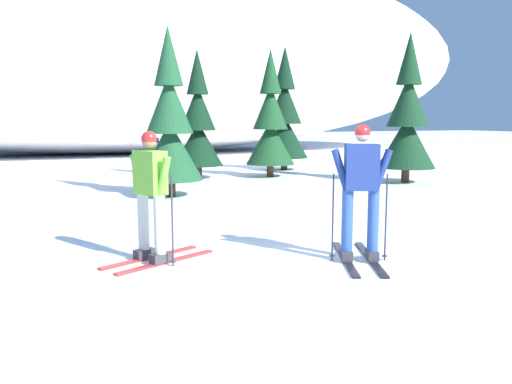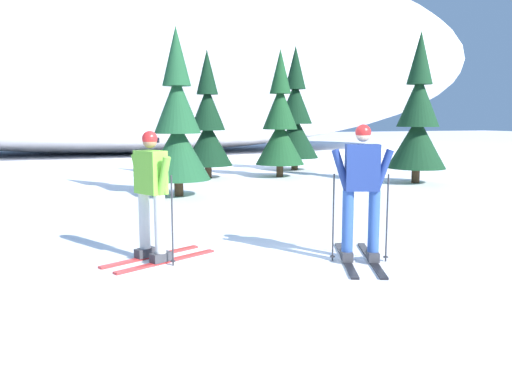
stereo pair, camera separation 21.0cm
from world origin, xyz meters
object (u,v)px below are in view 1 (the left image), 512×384
(skier_lime_jacket, at_px, (151,193))
(pine_tree_right, at_px, (285,119))
(pine_tree_center_right, at_px, (270,124))
(pine_tree_center_left, at_px, (170,126))
(skier_navy_jacket, at_px, (361,190))
(pine_tree_center, at_px, (198,125))
(pine_tree_far_right, at_px, (407,120))

(skier_lime_jacket, bearing_deg, pine_tree_right, 57.43)
(pine_tree_center_right, bearing_deg, pine_tree_center_left, -141.82)
(pine_tree_center_right, height_order, pine_tree_right, pine_tree_right)
(pine_tree_center_left, distance_m, pine_tree_center_right, 5.12)
(skier_navy_jacket, bearing_deg, pine_tree_center_right, 73.33)
(skier_lime_jacket, xyz_separation_m, pine_tree_center, (3.29, 9.48, 0.77))
(skier_lime_jacket, bearing_deg, pine_tree_center_right, 58.16)
(skier_lime_jacket, distance_m, pine_tree_far_right, 10.70)
(pine_tree_right, bearing_deg, pine_tree_center_right, -125.73)
(pine_tree_center, relative_size, pine_tree_right, 0.90)
(pine_tree_far_right, bearing_deg, skier_navy_jacket, -131.05)
(pine_tree_center_right, bearing_deg, pine_tree_far_right, -42.77)
(skier_navy_jacket, xyz_separation_m, pine_tree_right, (4.41, 11.97, 0.93))
(skier_lime_jacket, distance_m, pine_tree_center_left, 6.10)
(pine_tree_center_left, relative_size, pine_tree_center_right, 1.00)
(skier_navy_jacket, bearing_deg, pine_tree_right, 69.77)
(pine_tree_right, bearing_deg, pine_tree_center, -158.14)
(skier_lime_jacket, xyz_separation_m, pine_tree_center_right, (5.59, 9.00, 0.80))
(skier_lime_jacket, xyz_separation_m, pine_tree_far_right, (8.76, 6.07, 0.92))
(pine_tree_center_left, bearing_deg, pine_tree_center, 64.69)
(skier_lime_jacket, xyz_separation_m, skier_navy_jacket, (2.60, -1.00, 0.04))
(pine_tree_center, height_order, pine_tree_center_right, pine_tree_center_right)
(pine_tree_center_left, distance_m, pine_tree_far_right, 7.19)
(skier_lime_jacket, distance_m, pine_tree_right, 13.06)
(pine_tree_center_right, relative_size, pine_tree_right, 0.91)
(pine_tree_center_right, bearing_deg, pine_tree_right, 54.27)
(skier_navy_jacket, distance_m, pine_tree_center, 10.53)
(pine_tree_right, xyz_separation_m, pine_tree_far_right, (1.75, -4.90, -0.05))
(skier_lime_jacket, xyz_separation_m, pine_tree_right, (7.01, 10.98, 0.97))
(pine_tree_center_right, relative_size, pine_tree_far_right, 0.93)
(skier_lime_jacket, bearing_deg, pine_tree_far_right, 34.75)
(skier_navy_jacket, relative_size, pine_tree_center_right, 0.45)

